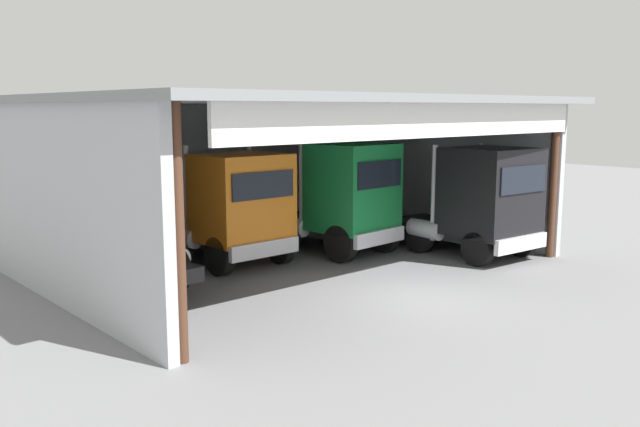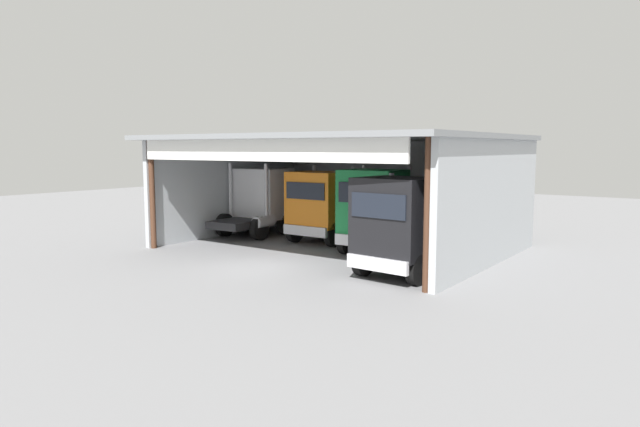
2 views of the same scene
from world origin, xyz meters
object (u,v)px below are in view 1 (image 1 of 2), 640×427
object	(u,v)px
truck_orange_center_left_bay	(236,208)
truck_green_center_right_bay	(344,197)
tool_cart	(73,250)
truck_white_yard_outside	(105,221)
oil_drum	(51,250)
truck_black_center_bay	(482,200)

from	to	relation	value
truck_orange_center_left_bay	truck_green_center_right_bay	distance (m)	3.59
tool_cart	truck_white_yard_outside	bearing A→B (deg)	-95.13
truck_white_yard_outside	truck_orange_center_left_bay	distance (m)	3.92
truck_white_yard_outside	truck_orange_center_left_bay	bearing A→B (deg)	-4.49
oil_drum	tool_cart	size ratio (longest dim) A/B	0.86
truck_green_center_right_bay	oil_drum	world-z (taller)	truck_green_center_right_bay
oil_drum	tool_cart	world-z (taller)	tool_cart
truck_orange_center_left_bay	truck_black_center_bay	distance (m)	7.52
oil_drum	tool_cart	bearing A→B (deg)	-68.91
truck_green_center_right_bay	truck_black_center_bay	distance (m)	4.25
truck_orange_center_left_bay	tool_cart	size ratio (longest dim) A/B	4.36
truck_green_center_right_bay	truck_black_center_bay	size ratio (longest dim) A/B	1.00
truck_orange_center_left_bay	oil_drum	distance (m)	5.70
truck_white_yard_outside	truck_green_center_right_bay	xyz separation A→B (m)	(7.38, -1.05, 0.06)
truck_white_yard_outside	truck_orange_center_left_bay	size ratio (longest dim) A/B	1.03
truck_black_center_bay	truck_white_yard_outside	bearing A→B (deg)	-17.98
truck_white_yard_outside	truck_orange_center_left_bay	xyz separation A→B (m)	(3.92, -0.09, -0.03)
truck_black_center_bay	oil_drum	distance (m)	13.09
truck_black_center_bay	oil_drum	bearing A→B (deg)	-33.37
truck_white_yard_outside	truck_black_center_bay	size ratio (longest dim) A/B	0.89
truck_orange_center_left_bay	truck_white_yard_outside	bearing A→B (deg)	-1.56
truck_green_center_right_bay	truck_black_center_bay	bearing A→B (deg)	128.00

